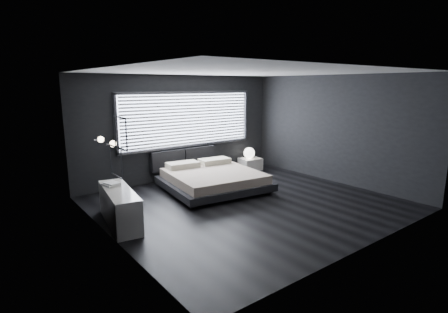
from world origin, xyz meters
TOP-DOWN VIEW (x-y plane):
  - room at (0.00, 0.00)m, footprint 6.04×6.00m
  - window at (0.20, 2.70)m, footprint 4.14×0.09m
  - headboard at (-0.02, 2.64)m, footprint 1.96×0.16m
  - sconce_near at (-2.88, 0.05)m, footprint 0.18×0.11m
  - sconce_far at (-2.88, 0.65)m, footprint 0.18×0.11m
  - wall_art_upper at (-2.98, -0.55)m, footprint 0.01×0.48m
  - wall_art_lower at (-2.98, -0.30)m, footprint 0.01×0.48m
  - bed at (-0.01, 1.28)m, footprint 2.54×2.45m
  - nightstand at (2.09, 2.27)m, footprint 0.66×0.57m
  - orb_lamp at (2.04, 2.27)m, footprint 0.34×0.34m
  - dresser at (-2.65, 0.57)m, footprint 0.71×1.68m
  - book_stack at (-2.66, 0.91)m, footprint 0.29×0.36m

SIDE VIEW (x-z plane):
  - nightstand at x=2.09m, z-range 0.00..0.35m
  - bed at x=-0.01m, z-range -0.02..0.57m
  - dresser at x=-2.65m, z-range 0.00..0.65m
  - orb_lamp at x=2.04m, z-range 0.35..0.69m
  - headboard at x=-0.02m, z-range 0.31..0.83m
  - book_stack at x=-2.66m, z-range 0.65..0.72m
  - wall_art_lower at x=-2.98m, z-range 1.14..1.62m
  - room at x=0.00m, z-range 0.00..2.80m
  - sconce_near at x=-2.88m, z-range 1.55..1.66m
  - sconce_far at x=-2.88m, z-range 1.55..1.66m
  - window at x=0.20m, z-range 0.85..2.37m
  - wall_art_upper at x=-2.98m, z-range 1.61..2.09m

